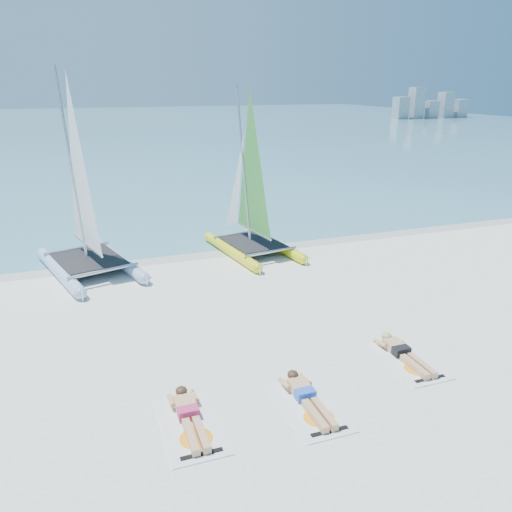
{
  "coord_description": "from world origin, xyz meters",
  "views": [
    {
      "loc": [
        -3.42,
        -10.77,
        5.63
      ],
      "look_at": [
        0.85,
        1.2,
        1.21
      ],
      "focal_mm": 35.0,
      "sensor_mm": 36.0,
      "label": 1
    }
  ],
  "objects_px": {
    "towel_b": "(310,406)",
    "towel_a": "(191,426)",
    "catamaran_blue": "(83,212)",
    "sunbather_c": "(402,352)",
    "sunbather_a": "(189,414)",
    "catamaran_yellow": "(247,198)",
    "towel_c": "(407,361)",
    "sunbather_b": "(306,396)"
  },
  "relations": [
    {
      "from": "towel_a",
      "to": "catamaran_blue",
      "type": "bearing_deg",
      "value": 98.98
    },
    {
      "from": "towel_c",
      "to": "catamaran_yellow",
      "type": "bearing_deg",
      "value": 95.17
    },
    {
      "from": "catamaran_blue",
      "to": "sunbather_c",
      "type": "relative_size",
      "value": 3.69
    },
    {
      "from": "catamaran_blue",
      "to": "sunbather_a",
      "type": "distance_m",
      "value": 8.76
    },
    {
      "from": "towel_a",
      "to": "sunbather_b",
      "type": "height_order",
      "value": "sunbather_b"
    },
    {
      "from": "towel_a",
      "to": "sunbather_c",
      "type": "bearing_deg",
      "value": 8.81
    },
    {
      "from": "towel_a",
      "to": "sunbather_c",
      "type": "height_order",
      "value": "sunbather_c"
    },
    {
      "from": "catamaran_blue",
      "to": "sunbather_b",
      "type": "distance_m",
      "value": 9.53
    },
    {
      "from": "catamaran_blue",
      "to": "towel_c",
      "type": "distance_m",
      "value": 10.37
    },
    {
      "from": "sunbather_a",
      "to": "towel_b",
      "type": "distance_m",
      "value": 2.22
    },
    {
      "from": "towel_b",
      "to": "sunbather_b",
      "type": "height_order",
      "value": "sunbather_b"
    },
    {
      "from": "catamaran_yellow",
      "to": "towel_b",
      "type": "relative_size",
      "value": 3.16
    },
    {
      "from": "towel_a",
      "to": "towel_c",
      "type": "bearing_deg",
      "value": 6.58
    },
    {
      "from": "sunbather_b",
      "to": "towel_c",
      "type": "height_order",
      "value": "sunbather_b"
    },
    {
      "from": "catamaran_blue",
      "to": "towel_c",
      "type": "xyz_separation_m",
      "value": [
        6.2,
        -8.1,
        -1.89
      ]
    },
    {
      "from": "towel_b",
      "to": "towel_a",
      "type": "bearing_deg",
      "value": 174.84
    },
    {
      "from": "catamaran_blue",
      "to": "towel_a",
      "type": "xyz_separation_m",
      "value": [
        1.37,
        -8.65,
        -1.89
      ]
    },
    {
      "from": "catamaran_yellow",
      "to": "sunbather_a",
      "type": "bearing_deg",
      "value": -123.68
    },
    {
      "from": "towel_b",
      "to": "towel_c",
      "type": "distance_m",
      "value": 2.75
    },
    {
      "from": "catamaran_blue",
      "to": "sunbather_b",
      "type": "relative_size",
      "value": 3.69
    },
    {
      "from": "sunbather_b",
      "to": "sunbather_c",
      "type": "xyz_separation_m",
      "value": [
        2.65,
        0.75,
        0.0
      ]
    },
    {
      "from": "sunbather_b",
      "to": "towel_c",
      "type": "relative_size",
      "value": 0.93
    },
    {
      "from": "towel_a",
      "to": "sunbather_a",
      "type": "xyz_separation_m",
      "value": [
        0.0,
        0.19,
        0.11
      ]
    },
    {
      "from": "towel_c",
      "to": "sunbather_b",
      "type": "bearing_deg",
      "value": -168.03
    },
    {
      "from": "catamaran_blue",
      "to": "towel_a",
      "type": "distance_m",
      "value": 8.96
    },
    {
      "from": "towel_c",
      "to": "towel_a",
      "type": "bearing_deg",
      "value": -173.42
    },
    {
      "from": "sunbather_a",
      "to": "towel_c",
      "type": "distance_m",
      "value": 4.84
    },
    {
      "from": "catamaran_yellow",
      "to": "towel_b",
      "type": "height_order",
      "value": "catamaran_yellow"
    },
    {
      "from": "catamaran_blue",
      "to": "sunbather_c",
      "type": "bearing_deg",
      "value": -67.69
    },
    {
      "from": "catamaran_yellow",
      "to": "sunbather_b",
      "type": "height_order",
      "value": "catamaran_yellow"
    },
    {
      "from": "catamaran_yellow",
      "to": "sunbather_c",
      "type": "xyz_separation_m",
      "value": [
        0.76,
        -8.24,
        -1.72
      ]
    },
    {
      "from": "sunbather_b",
      "to": "sunbather_a",
      "type": "bearing_deg",
      "value": 174.84
    },
    {
      "from": "sunbather_a",
      "to": "towel_c",
      "type": "relative_size",
      "value": 0.93
    },
    {
      "from": "catamaran_yellow",
      "to": "towel_c",
      "type": "bearing_deg",
      "value": -93.7
    },
    {
      "from": "catamaran_yellow",
      "to": "sunbather_a",
      "type": "distance_m",
      "value": 9.84
    },
    {
      "from": "catamaran_yellow",
      "to": "towel_b",
      "type": "distance_m",
      "value": 9.55
    },
    {
      "from": "towel_a",
      "to": "towel_b",
      "type": "xyz_separation_m",
      "value": [
        2.18,
        -0.2,
        0.0
      ]
    },
    {
      "from": "catamaran_yellow",
      "to": "towel_a",
      "type": "distance_m",
      "value": 10.03
    },
    {
      "from": "towel_c",
      "to": "sunbather_c",
      "type": "height_order",
      "value": "sunbather_c"
    },
    {
      "from": "catamaran_yellow",
      "to": "towel_b",
      "type": "bearing_deg",
      "value": -110.47
    },
    {
      "from": "sunbather_a",
      "to": "towel_c",
      "type": "bearing_deg",
      "value": 4.32
    },
    {
      "from": "towel_a",
      "to": "sunbather_b",
      "type": "relative_size",
      "value": 1.07
    }
  ]
}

